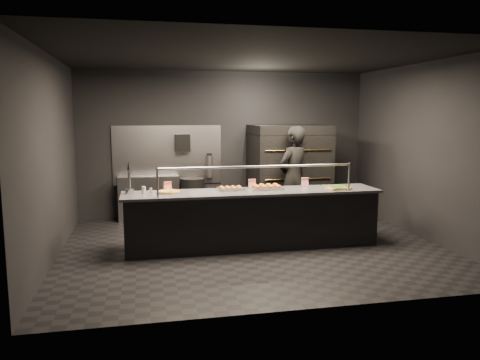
% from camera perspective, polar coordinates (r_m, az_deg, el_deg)
% --- Properties ---
extents(room, '(6.04, 6.00, 3.00)m').
position_cam_1_polar(room, '(7.41, 1.32, 3.13)').
color(room, black).
rests_on(room, ground).
extents(service_counter, '(4.10, 0.78, 1.37)m').
position_cam_1_polar(service_counter, '(7.53, 1.55, -4.75)').
color(service_counter, black).
rests_on(service_counter, ground).
extents(pizza_oven, '(1.50, 1.23, 1.91)m').
position_cam_1_polar(pizza_oven, '(9.57, 5.92, 1.02)').
color(pizza_oven, black).
rests_on(pizza_oven, ground).
extents(prep_shelf, '(1.20, 0.35, 0.90)m').
position_cam_1_polar(prep_shelf, '(9.61, -11.04, -2.17)').
color(prep_shelf, '#99999E').
rests_on(prep_shelf, ground).
extents(towel_dispenser, '(0.30, 0.20, 0.35)m').
position_cam_1_polar(towel_dispenser, '(9.58, -7.02, 4.52)').
color(towel_dispenser, black).
rests_on(towel_dispenser, room).
extents(fire_extinguisher, '(0.14, 0.14, 0.51)m').
position_cam_1_polar(fire_extinguisher, '(9.70, -3.74, 1.69)').
color(fire_extinguisher, '#B2B2B7').
rests_on(fire_extinguisher, room).
extents(beer_tap, '(0.13, 0.19, 0.50)m').
position_cam_1_polar(beer_tap, '(7.35, -13.35, -0.52)').
color(beer_tap, silver).
rests_on(beer_tap, service_counter).
extents(round_pizza, '(0.40, 0.40, 0.03)m').
position_cam_1_polar(round_pizza, '(7.34, -8.67, -1.42)').
color(round_pizza, silver).
rests_on(round_pizza, service_counter).
extents(slider_tray_a, '(0.47, 0.40, 0.06)m').
position_cam_1_polar(slider_tray_a, '(7.51, -1.14, -1.05)').
color(slider_tray_a, silver).
rests_on(slider_tray_a, service_counter).
extents(slider_tray_b, '(0.55, 0.44, 0.08)m').
position_cam_1_polar(slider_tray_b, '(7.63, 3.22, -0.86)').
color(slider_tray_b, silver).
rests_on(slider_tray_b, service_counter).
extents(square_pizza, '(0.44, 0.44, 0.05)m').
position_cam_1_polar(square_pizza, '(7.78, 11.85, -0.95)').
color(square_pizza, silver).
rests_on(square_pizza, service_counter).
extents(condiment_jar, '(0.16, 0.06, 0.10)m').
position_cam_1_polar(condiment_jar, '(7.35, -11.41, -1.21)').
color(condiment_jar, silver).
rests_on(condiment_jar, service_counter).
extents(tent_cards, '(2.42, 0.04, 0.15)m').
position_cam_1_polar(tent_cards, '(7.68, 0.36, -0.46)').
color(tent_cards, white).
rests_on(tent_cards, service_counter).
extents(trash_bin, '(0.51, 0.51, 0.85)m').
position_cam_1_polar(trash_bin, '(9.57, -5.81, -2.28)').
color(trash_bin, black).
rests_on(trash_bin, ground).
extents(worker, '(0.84, 0.76, 1.92)m').
position_cam_1_polar(worker, '(8.78, 6.49, 0.32)').
color(worker, black).
rests_on(worker, ground).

